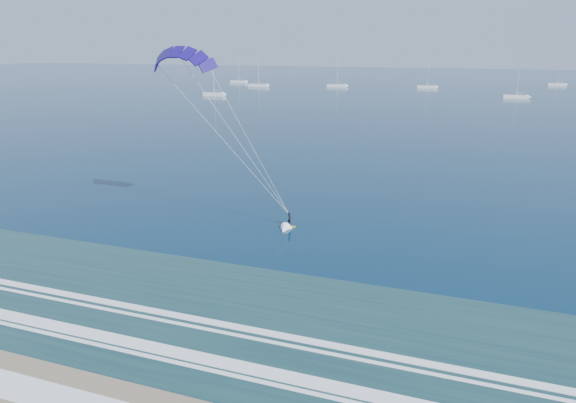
% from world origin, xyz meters
% --- Properties ---
extents(kitesurfer_rig, '(14.24, 7.45, 19.27)m').
position_xyz_m(kitesurfer_rig, '(-7.57, 26.98, 9.74)').
color(kitesurfer_rig, gold).
rests_on(kitesurfer_rig, ground).
extents(sailboat_0, '(8.68, 2.40, 11.81)m').
position_xyz_m(sailboat_0, '(-78.65, 158.97, 0.68)').
color(sailboat_0, white).
rests_on(sailboat_0, ground).
extents(sailboat_1, '(9.53, 2.40, 12.98)m').
position_xyz_m(sailboat_1, '(-80.64, 207.33, 0.69)').
color(sailboat_1, white).
rests_on(sailboat_1, ground).
extents(sailboat_2, '(8.48, 2.40, 11.46)m').
position_xyz_m(sailboat_2, '(-5.70, 223.97, 0.68)').
color(sailboat_2, white).
rests_on(sailboat_2, ground).
extents(sailboat_3, '(8.58, 2.40, 11.93)m').
position_xyz_m(sailboat_3, '(28.81, 186.89, 0.68)').
color(sailboat_3, white).
rests_on(sailboat_3, ground).
extents(sailboat_4, '(8.02, 2.40, 11.00)m').
position_xyz_m(sailboat_4, '(51.38, 260.30, 0.68)').
color(sailboat_4, white).
rests_on(sailboat_4, ground).
extents(sailboat_7, '(8.99, 2.40, 11.94)m').
position_xyz_m(sailboat_7, '(-99.88, 227.27, 0.68)').
color(sailboat_7, white).
rests_on(sailboat_7, ground).
extents(sailboat_8, '(9.25, 2.40, 11.96)m').
position_xyz_m(sailboat_8, '(-45.61, 217.70, 0.68)').
color(sailboat_8, white).
rests_on(sailboat_8, ground).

